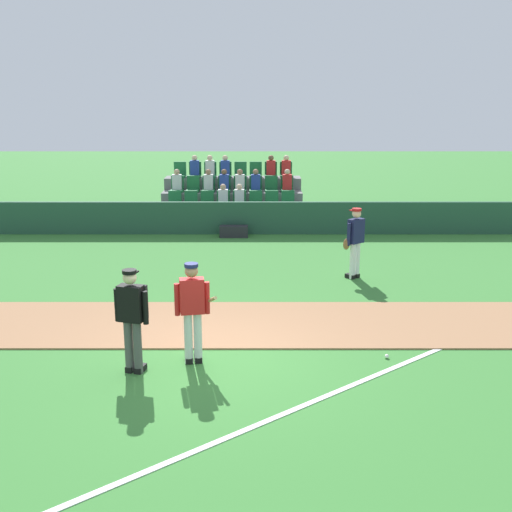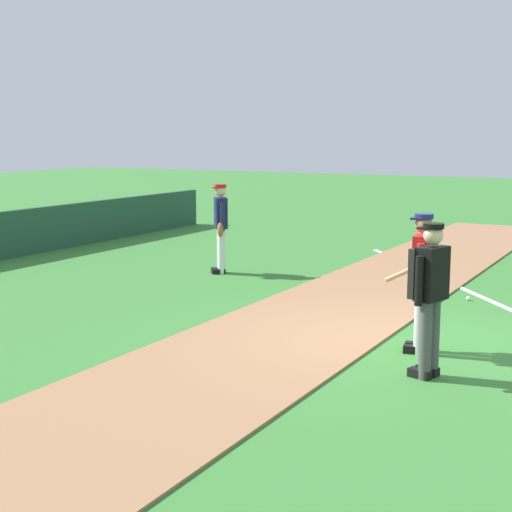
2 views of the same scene
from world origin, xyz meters
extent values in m
plane|color=#387A33|center=(0.00, 0.00, 0.00)|extent=(80.00, 80.00, 0.00)
cube|color=#9E704C|center=(0.00, 1.70, 0.01)|extent=(28.00, 2.58, 0.03)
cube|color=white|center=(3.00, -0.50, 0.01)|extent=(9.34, 7.69, 0.01)
cube|color=#234C38|center=(0.00, 10.03, 0.53)|extent=(20.00, 0.16, 1.06)
cube|color=slate|center=(0.00, 11.90, 0.15)|extent=(5.00, 2.95, 0.30)
cube|color=slate|center=(0.00, 11.05, 0.50)|extent=(4.90, 0.85, 0.40)
cube|color=#1E6B38|center=(-1.93, 10.95, 0.75)|extent=(0.44, 0.40, 0.08)
cube|color=#1E6B38|center=(-1.93, 11.17, 1.00)|extent=(0.44, 0.08, 0.50)
cube|color=#1E6B38|center=(-1.38, 10.95, 0.75)|extent=(0.44, 0.40, 0.08)
cube|color=#1E6B38|center=(-1.38, 11.17, 1.00)|extent=(0.44, 0.08, 0.50)
cube|color=#1E6B38|center=(-0.83, 10.95, 0.75)|extent=(0.44, 0.40, 0.08)
cube|color=#1E6B38|center=(-0.83, 11.17, 1.00)|extent=(0.44, 0.08, 0.50)
cube|color=#1E6B38|center=(-0.27, 10.95, 0.75)|extent=(0.44, 0.40, 0.08)
cube|color=#1E6B38|center=(-0.27, 11.17, 1.00)|extent=(0.44, 0.08, 0.50)
cube|color=silver|center=(-0.27, 11.00, 1.05)|extent=(0.32, 0.22, 0.52)
sphere|color=tan|center=(-0.27, 11.00, 1.40)|extent=(0.20, 0.20, 0.20)
cube|color=#1E6B38|center=(0.27, 10.95, 0.75)|extent=(0.44, 0.40, 0.08)
cube|color=#1E6B38|center=(0.27, 11.17, 1.00)|extent=(0.44, 0.08, 0.50)
cube|color=silver|center=(0.27, 11.00, 1.05)|extent=(0.32, 0.22, 0.52)
sphere|color=beige|center=(0.27, 11.00, 1.40)|extent=(0.20, 0.20, 0.20)
cube|color=#1E6B38|center=(0.83, 10.95, 0.75)|extent=(0.44, 0.40, 0.08)
cube|color=#1E6B38|center=(0.83, 11.17, 1.00)|extent=(0.44, 0.08, 0.50)
cube|color=#1E6B38|center=(1.38, 10.95, 0.75)|extent=(0.44, 0.40, 0.08)
cube|color=#1E6B38|center=(1.38, 11.17, 1.00)|extent=(0.44, 0.08, 0.50)
cube|color=#1E6B38|center=(1.92, 10.95, 0.75)|extent=(0.44, 0.40, 0.08)
cube|color=#1E6B38|center=(1.92, 11.17, 1.00)|extent=(0.44, 0.08, 0.50)
cube|color=slate|center=(0.00, 11.90, 0.90)|extent=(4.90, 0.85, 0.40)
cube|color=#1E6B38|center=(-1.93, 11.80, 1.15)|extent=(0.44, 0.40, 0.08)
cube|color=#1E6B38|center=(-1.93, 12.02, 1.40)|extent=(0.44, 0.08, 0.50)
cube|color=silver|center=(-1.93, 11.85, 1.45)|extent=(0.32, 0.22, 0.52)
sphere|color=tan|center=(-1.93, 11.85, 1.80)|extent=(0.20, 0.20, 0.20)
cube|color=#1E6B38|center=(-1.38, 11.80, 1.15)|extent=(0.44, 0.40, 0.08)
cube|color=#1E6B38|center=(-1.38, 12.02, 1.40)|extent=(0.44, 0.08, 0.50)
cube|color=#1E6B38|center=(-0.83, 11.80, 1.15)|extent=(0.44, 0.40, 0.08)
cube|color=#1E6B38|center=(-0.83, 12.02, 1.40)|extent=(0.44, 0.08, 0.50)
cube|color=silver|center=(-0.83, 11.85, 1.45)|extent=(0.32, 0.22, 0.52)
sphere|color=#9E7051|center=(-0.83, 11.85, 1.80)|extent=(0.20, 0.20, 0.20)
cube|color=#1E6B38|center=(-0.27, 11.80, 1.15)|extent=(0.44, 0.40, 0.08)
cube|color=#1E6B38|center=(-0.27, 12.02, 1.40)|extent=(0.44, 0.08, 0.50)
cube|color=#263F99|center=(-0.27, 11.85, 1.45)|extent=(0.32, 0.22, 0.52)
sphere|color=brown|center=(-0.27, 11.85, 1.80)|extent=(0.20, 0.20, 0.20)
cube|color=#1E6B38|center=(0.27, 11.80, 1.15)|extent=(0.44, 0.40, 0.08)
cube|color=#1E6B38|center=(0.27, 12.02, 1.40)|extent=(0.44, 0.08, 0.50)
cube|color=silver|center=(0.27, 11.85, 1.45)|extent=(0.32, 0.22, 0.52)
sphere|color=#9E7051|center=(0.27, 11.85, 1.80)|extent=(0.20, 0.20, 0.20)
cube|color=#1E6B38|center=(0.83, 11.80, 1.15)|extent=(0.44, 0.40, 0.08)
cube|color=#1E6B38|center=(0.83, 12.02, 1.40)|extent=(0.44, 0.08, 0.50)
cube|color=#263F99|center=(0.83, 11.85, 1.45)|extent=(0.32, 0.22, 0.52)
sphere|color=#9E7051|center=(0.83, 11.85, 1.80)|extent=(0.20, 0.20, 0.20)
cube|color=#1E6B38|center=(1.38, 11.80, 1.15)|extent=(0.44, 0.40, 0.08)
cube|color=#1E6B38|center=(1.38, 12.02, 1.40)|extent=(0.44, 0.08, 0.50)
cube|color=#1E6B38|center=(1.92, 11.80, 1.15)|extent=(0.44, 0.40, 0.08)
cube|color=#1E6B38|center=(1.92, 12.02, 1.40)|extent=(0.44, 0.08, 0.50)
cube|color=red|center=(1.92, 11.85, 1.45)|extent=(0.32, 0.22, 0.52)
sphere|color=beige|center=(1.92, 11.85, 1.80)|extent=(0.20, 0.20, 0.20)
cube|color=slate|center=(0.00, 12.75, 1.30)|extent=(4.90, 0.85, 0.40)
cube|color=#1E6B38|center=(-1.93, 12.65, 1.55)|extent=(0.44, 0.40, 0.08)
cube|color=#1E6B38|center=(-1.93, 12.87, 1.80)|extent=(0.44, 0.08, 0.50)
cube|color=#1E6B38|center=(-1.38, 12.65, 1.55)|extent=(0.44, 0.40, 0.08)
cube|color=#1E6B38|center=(-1.38, 12.87, 1.80)|extent=(0.44, 0.08, 0.50)
cube|color=#263F99|center=(-1.38, 12.70, 1.85)|extent=(0.32, 0.22, 0.52)
sphere|color=beige|center=(-1.38, 12.70, 2.20)|extent=(0.20, 0.20, 0.20)
cube|color=#1E6B38|center=(-0.83, 12.65, 1.55)|extent=(0.44, 0.40, 0.08)
cube|color=#1E6B38|center=(-0.83, 12.87, 1.80)|extent=(0.44, 0.08, 0.50)
cube|color=silver|center=(-0.83, 12.70, 1.85)|extent=(0.32, 0.22, 0.52)
sphere|color=beige|center=(-0.83, 12.70, 2.20)|extent=(0.20, 0.20, 0.20)
cube|color=#1E6B38|center=(-0.27, 12.65, 1.55)|extent=(0.44, 0.40, 0.08)
cube|color=#1E6B38|center=(-0.27, 12.87, 1.80)|extent=(0.44, 0.08, 0.50)
cube|color=#263F99|center=(-0.27, 12.70, 1.85)|extent=(0.32, 0.22, 0.52)
sphere|color=beige|center=(-0.27, 12.70, 2.20)|extent=(0.20, 0.20, 0.20)
cube|color=#1E6B38|center=(0.27, 12.65, 1.55)|extent=(0.44, 0.40, 0.08)
cube|color=#1E6B38|center=(0.27, 12.87, 1.80)|extent=(0.44, 0.08, 0.50)
cube|color=#1E6B38|center=(0.83, 12.65, 1.55)|extent=(0.44, 0.40, 0.08)
cube|color=#1E6B38|center=(0.83, 12.87, 1.80)|extent=(0.44, 0.08, 0.50)
cube|color=#1E6B38|center=(1.38, 12.65, 1.55)|extent=(0.44, 0.40, 0.08)
cube|color=#1E6B38|center=(1.38, 12.87, 1.80)|extent=(0.44, 0.08, 0.50)
cube|color=red|center=(1.38, 12.70, 1.85)|extent=(0.32, 0.22, 0.52)
sphere|color=brown|center=(1.38, 12.70, 2.20)|extent=(0.20, 0.20, 0.20)
cube|color=#1E6B38|center=(1.92, 12.65, 1.55)|extent=(0.44, 0.40, 0.08)
cube|color=#1E6B38|center=(1.92, 12.87, 1.80)|extent=(0.44, 0.08, 0.50)
cube|color=red|center=(1.92, 12.70, 1.85)|extent=(0.32, 0.22, 0.52)
sphere|color=beige|center=(1.92, 12.70, 2.20)|extent=(0.20, 0.20, 0.20)
cylinder|color=silver|center=(-0.31, -0.17, 0.45)|extent=(0.14, 0.14, 0.90)
cylinder|color=silver|center=(-0.15, -0.14, 0.45)|extent=(0.14, 0.14, 0.90)
cube|color=black|center=(-0.32, -0.11, 0.05)|extent=(0.16, 0.28, 0.10)
cube|color=black|center=(-0.16, -0.08, 0.05)|extent=(0.16, 0.28, 0.10)
cube|color=red|center=(-0.23, -0.15, 1.20)|extent=(0.43, 0.29, 0.60)
cylinder|color=red|center=(-0.47, -0.20, 1.15)|extent=(0.09, 0.09, 0.55)
cylinder|color=red|center=(0.02, -0.11, 1.15)|extent=(0.09, 0.09, 0.55)
sphere|color=#9E7051|center=(-0.23, -0.15, 1.63)|extent=(0.22, 0.22, 0.22)
cylinder|color=#191E4C|center=(-0.23, -0.15, 1.73)|extent=(0.23, 0.23, 0.06)
cube|color=#191E4C|center=(-0.25, -0.05, 1.70)|extent=(0.20, 0.15, 0.02)
cylinder|color=tan|center=(0.00, -0.01, 1.05)|extent=(0.42, 0.73, 0.41)
cylinder|color=#4C4C4C|center=(-1.25, -0.51, 0.45)|extent=(0.14, 0.14, 0.90)
cylinder|color=#4C4C4C|center=(-1.09, -0.56, 0.45)|extent=(0.14, 0.14, 0.90)
cube|color=black|center=(-1.23, -0.46, 0.05)|extent=(0.19, 0.28, 0.10)
cube|color=black|center=(-1.08, -0.50, 0.05)|extent=(0.19, 0.28, 0.10)
cube|color=black|center=(-1.17, -0.54, 1.20)|extent=(0.45, 0.32, 0.60)
cylinder|color=black|center=(-1.41, -0.47, 1.15)|extent=(0.09, 0.09, 0.55)
cylinder|color=black|center=(-0.93, -0.61, 1.15)|extent=(0.09, 0.09, 0.55)
sphere|color=beige|center=(-1.17, -0.54, 1.63)|extent=(0.22, 0.22, 0.22)
cylinder|color=black|center=(-1.17, -0.54, 1.73)|extent=(0.23, 0.23, 0.06)
cube|color=black|center=(-1.14, -0.44, 1.70)|extent=(0.21, 0.17, 0.02)
cube|color=black|center=(-1.13, -0.41, 1.20)|extent=(0.44, 0.20, 0.56)
cylinder|color=white|center=(3.22, 4.89, 0.45)|extent=(0.14, 0.14, 0.90)
cylinder|color=white|center=(3.34, 4.99, 0.45)|extent=(0.14, 0.14, 0.90)
cube|color=black|center=(3.18, 4.93, 0.05)|extent=(0.26, 0.28, 0.10)
cube|color=black|center=(3.30, 5.04, 0.05)|extent=(0.26, 0.28, 0.10)
cube|color=#191E47|center=(3.28, 4.94, 1.20)|extent=(0.45, 0.42, 0.60)
cylinder|color=#191E47|center=(3.09, 4.78, 1.15)|extent=(0.09, 0.09, 0.55)
cylinder|color=#191E47|center=(3.47, 5.10, 1.15)|extent=(0.09, 0.09, 0.55)
sphere|color=beige|center=(3.28, 4.94, 1.63)|extent=(0.22, 0.22, 0.22)
cylinder|color=#B21919|center=(3.28, 4.94, 1.73)|extent=(0.23, 0.23, 0.06)
cube|color=#B21919|center=(3.22, 5.02, 1.70)|extent=(0.22, 0.21, 0.02)
ellipsoid|color=brown|center=(3.04, 4.81, 0.90)|extent=(0.23, 0.22, 0.28)
sphere|color=white|center=(3.11, 0.03, 0.04)|extent=(0.07, 0.07, 0.07)
cube|color=#232328|center=(0.13, 9.58, 0.18)|extent=(0.90, 0.36, 0.36)
camera|label=1|loc=(0.84, -10.15, 4.47)|focal=44.38mm
camera|label=2|loc=(-9.34, -2.81, 2.72)|focal=53.13mm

